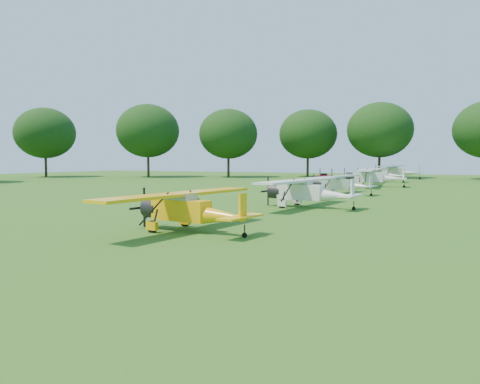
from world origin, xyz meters
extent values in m
plane|color=#1D4B12|center=(0.00, 0.00, 0.00)|extent=(160.00, 160.00, 0.00)
cylinder|color=#312213|center=(-2.12, 56.74, 2.37)|extent=(0.44, 0.44, 4.74)
ellipsoid|color=black|center=(-2.12, 56.74, 8.16)|extent=(11.05, 11.05, 9.39)
cylinder|color=#312213|center=(-14.75, 56.54, 2.24)|extent=(0.44, 0.44, 4.49)
ellipsoid|color=black|center=(-14.75, 56.54, 7.73)|extent=(10.47, 10.47, 8.90)
cylinder|color=#312213|center=(-26.90, 48.50, 2.22)|extent=(0.44, 0.44, 4.44)
ellipsoid|color=black|center=(-26.90, 48.50, 7.65)|extent=(10.36, 10.36, 8.80)
cylinder|color=#312213|center=(-40.16, 42.92, 2.39)|extent=(0.44, 0.44, 4.77)
ellipsoid|color=black|center=(-40.16, 42.92, 8.22)|extent=(11.14, 11.14, 9.47)
cylinder|color=#312213|center=(-57.03, 35.30, 2.28)|extent=(0.44, 0.44, 4.56)
ellipsoid|color=black|center=(-57.03, 35.30, 7.85)|extent=(10.64, 10.64, 9.04)
cube|color=#FFB30A|center=(-0.63, -8.48, 0.92)|extent=(2.89, 1.21, 0.92)
cone|color=#FFB30A|center=(1.71, -8.81, 0.79)|extent=(2.54, 1.12, 0.79)
cube|color=#8CA5B2|center=(-0.72, -8.47, 1.40)|extent=(1.50, 0.99, 0.48)
cylinder|color=black|center=(-2.28, -8.25, 0.92)|extent=(0.91, 1.01, 0.91)
cube|color=black|center=(-2.84, -8.17, 0.92)|extent=(0.07, 0.11, 1.84)
cube|color=#FFB30A|center=(-0.72, -8.47, 1.62)|extent=(2.55, 9.38, 0.12)
cube|color=#FFB30A|center=(2.58, -8.93, 1.23)|extent=(0.15, 0.49, 1.14)
cube|color=#FFB30A|center=(2.50, -8.92, 0.83)|extent=(1.08, 2.53, 0.08)
cylinder|color=black|center=(-1.48, -9.47, 0.26)|extent=(0.54, 0.21, 0.53)
cylinder|color=black|center=(-1.17, -7.30, 0.26)|extent=(0.54, 0.21, 0.53)
cylinder|color=black|center=(2.67, -8.94, 0.11)|extent=(0.22, 0.10, 0.21)
cube|color=white|center=(0.97, 3.58, 1.00)|extent=(3.12, 1.23, 1.00)
cone|color=white|center=(3.52, 3.30, 0.85)|extent=(2.73, 1.14, 0.85)
cube|color=#8CA5B2|center=(0.87, 3.59, 1.52)|extent=(1.61, 1.04, 0.52)
cylinder|color=black|center=(-0.82, 3.78, 1.00)|extent=(0.96, 1.08, 0.99)
cube|color=black|center=(-1.44, 3.85, 1.00)|extent=(0.07, 0.12, 1.99)
cube|color=white|center=(0.87, 3.59, 1.76)|extent=(2.48, 10.15, 0.13)
cube|color=white|center=(4.46, 3.19, 1.33)|extent=(0.15, 0.53, 1.23)
cube|color=white|center=(4.36, 3.20, 0.90)|extent=(1.09, 2.73, 0.09)
cylinder|color=black|center=(0.08, 2.48, 0.28)|extent=(0.58, 0.21, 0.57)
cylinder|color=black|center=(0.35, 4.84, 0.28)|extent=(0.58, 0.21, 0.57)
cylinder|color=black|center=(4.55, 3.18, 0.11)|extent=(0.23, 0.10, 0.23)
cube|color=white|center=(0.31, 16.00, 0.90)|extent=(2.84, 1.23, 0.90)
cone|color=white|center=(2.60, 15.65, 0.77)|extent=(2.49, 1.13, 0.77)
cube|color=#8CA5B2|center=(0.23, 16.02, 1.37)|extent=(1.48, 0.99, 0.47)
cylinder|color=black|center=(-1.30, 16.25, 0.90)|extent=(0.90, 1.00, 0.89)
cube|color=black|center=(-1.85, 16.34, 0.90)|extent=(0.07, 0.11, 1.80)
cube|color=white|center=(0.23, 16.02, 1.59)|extent=(2.62, 9.19, 0.12)
cube|color=white|center=(3.45, 15.52, 1.20)|extent=(0.16, 0.48, 1.12)
cube|color=white|center=(3.37, 15.53, 0.82)|extent=(1.09, 2.49, 0.08)
cylinder|color=black|center=(-0.53, 15.05, 0.26)|extent=(0.53, 0.21, 0.52)
cylinder|color=black|center=(-0.20, 17.17, 0.26)|extent=(0.53, 0.21, 0.52)
cylinder|color=black|center=(3.54, 15.50, 0.10)|extent=(0.21, 0.10, 0.21)
cube|color=white|center=(0.83, 29.19, 1.10)|extent=(3.43, 1.37, 1.10)
cone|color=white|center=(3.63, 29.51, 0.94)|extent=(3.01, 1.27, 0.94)
cube|color=#8CA5B2|center=(0.73, 29.18, 1.67)|extent=(1.77, 1.14, 0.57)
cylinder|color=black|center=(-1.14, 28.96, 1.10)|extent=(1.06, 1.19, 1.09)
cube|color=black|center=(-1.82, 28.89, 1.10)|extent=(0.08, 0.13, 2.19)
cube|color=white|center=(0.73, 29.18, 1.93)|extent=(2.76, 11.17, 0.15)
cube|color=white|center=(4.67, 29.63, 1.46)|extent=(0.17, 0.58, 1.36)
cube|color=white|center=(4.56, 29.62, 0.99)|extent=(1.21, 3.01, 0.09)
cylinder|color=black|center=(0.15, 27.80, 0.31)|extent=(0.64, 0.24, 0.63)
cylinder|color=black|center=(-0.15, 30.39, 0.31)|extent=(0.64, 0.24, 0.63)
cylinder|color=black|center=(4.77, 29.64, 0.13)|extent=(0.26, 0.11, 0.25)
cube|color=white|center=(-0.19, 41.07, 1.01)|extent=(3.15, 1.16, 1.01)
cone|color=white|center=(2.40, 41.27, 0.87)|extent=(2.76, 1.08, 0.87)
cube|color=#8CA5B2|center=(-0.29, 41.06, 1.54)|extent=(1.61, 1.01, 0.53)
cylinder|color=black|center=(-2.02, 40.92, 1.01)|extent=(0.94, 1.07, 1.00)
cube|color=black|center=(-2.64, 40.87, 1.01)|extent=(0.07, 0.12, 2.02)
cube|color=white|center=(-0.29, 41.06, 1.78)|extent=(2.20, 10.29, 0.13)
cube|color=white|center=(3.36, 41.35, 1.35)|extent=(0.14, 0.54, 1.25)
cube|color=white|center=(3.27, 41.34, 0.92)|extent=(1.03, 2.75, 0.09)
cylinder|color=black|center=(-0.86, 39.81, 0.29)|extent=(0.59, 0.20, 0.58)
cylinder|color=black|center=(-1.05, 42.21, 0.29)|extent=(0.59, 0.20, 0.58)
cylinder|color=black|center=(3.46, 41.36, 0.12)|extent=(0.24, 0.10, 0.23)
cube|color=white|center=(0.52, 53.91, 1.16)|extent=(3.62, 1.42, 1.16)
cone|color=white|center=(3.48, 53.59, 0.99)|extent=(3.18, 1.31, 0.99)
cube|color=#8CA5B2|center=(0.41, 53.92, 1.77)|extent=(1.86, 1.20, 0.61)
cylinder|color=black|center=(-1.57, 54.13, 1.16)|extent=(1.11, 1.25, 1.15)
cube|color=black|center=(-2.28, 54.21, 1.16)|extent=(0.08, 0.14, 2.32)
cube|color=white|center=(0.41, 53.92, 2.04)|extent=(2.83, 11.80, 0.15)
cube|color=white|center=(4.58, 53.48, 1.54)|extent=(0.17, 0.62, 1.43)
cube|color=white|center=(4.47, 53.49, 1.05)|extent=(1.26, 3.17, 0.10)
cylinder|color=black|center=(-0.51, 52.63, 0.33)|extent=(0.68, 0.25, 0.66)
cylinder|color=black|center=(-0.21, 55.37, 0.33)|extent=(0.68, 0.25, 0.66)
cylinder|color=black|center=(4.69, 53.46, 0.13)|extent=(0.27, 0.12, 0.26)
cube|color=#AD0C29|center=(-7.42, 41.69, 0.46)|extent=(2.50, 1.87, 0.71)
cube|color=black|center=(-7.71, 41.59, 0.86)|extent=(1.22, 1.35, 0.46)
cube|color=white|center=(-7.42, 41.69, 1.84)|extent=(2.44, 1.93, 0.08)
cylinder|color=black|center=(-7.94, 40.85, 0.22)|extent=(0.47, 0.28, 0.45)
cylinder|color=black|center=(-8.34, 42.04, 0.22)|extent=(0.47, 0.28, 0.45)
cylinder|color=black|center=(-6.50, 41.33, 0.22)|extent=(0.47, 0.28, 0.45)
cylinder|color=black|center=(-6.90, 42.52, 0.22)|extent=(0.47, 0.28, 0.45)
camera|label=1|loc=(10.46, -25.89, 3.15)|focal=35.00mm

